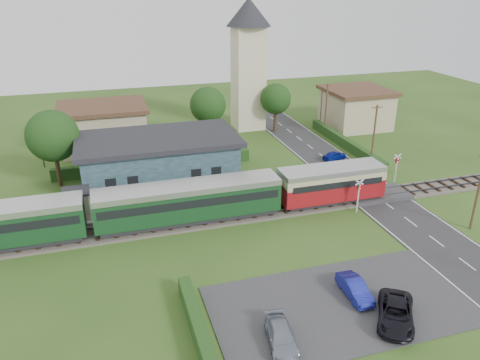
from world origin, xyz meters
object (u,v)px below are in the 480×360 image
object	(u,v)px
church_tower	(248,55)
car_park_silver	(281,337)
crossing_signal_far	(397,164)
pedestrian_near	(260,185)
equipment_hut	(77,203)
station_building	(159,161)
crossing_signal_near	(359,191)
car_park_blue	(355,289)
car_on_road	(334,156)
pedestrian_far	(106,206)
house_east	(356,108)
train	(152,206)
house_west	(104,126)
car_park_dark	(396,313)

from	to	relation	value
church_tower	car_park_silver	bearing A→B (deg)	-105.26
crossing_signal_far	pedestrian_near	bearing A→B (deg)	176.55
equipment_hut	station_building	xyz separation A→B (m)	(8.00, 5.79, 0.95)
crossing_signal_near	car_park_blue	size ratio (longest dim) A/B	0.92
car_on_road	pedestrian_far	xyz separation A→B (m)	(-26.41, -7.52, 0.72)
car_park_silver	church_tower	bearing A→B (deg)	83.81
equipment_hut	house_east	size ratio (longest dim) A/B	0.29
train	house_east	xyz separation A→B (m)	(31.90, 22.00, 0.62)
car_on_road	house_east	bearing A→B (deg)	-56.35
crossing_signal_near	pedestrian_near	world-z (taller)	crossing_signal_near
station_building	house_west	world-z (taller)	house_west
church_tower	house_east	size ratio (longest dim) A/B	2.00
crossing_signal_near	car_park_dark	size ratio (longest dim) A/B	0.72
crossing_signal_near	car_park_silver	xyz separation A→B (m)	(-12.94, -13.88, -1.51)
church_tower	house_east	world-z (taller)	church_tower
car_park_blue	equipment_hut	bearing A→B (deg)	138.81
equipment_hut	house_west	size ratio (longest dim) A/B	0.24
car_park_silver	crossing_signal_near	bearing A→B (deg)	56.09
station_building	car_park_blue	bearing A→B (deg)	-66.28
equipment_hut	pedestrian_far	size ratio (longest dim) A/B	1.51
house_west	car_park_dark	size ratio (longest dim) A/B	2.36
car_park_blue	pedestrian_far	xyz separation A→B (m)	(-15.54, 16.30, 0.62)
pedestrian_far	car_park_dark	bearing A→B (deg)	-135.37
equipment_hut	crossing_signal_far	xyz separation A→B (m)	(31.60, -0.81, 0.39)
train	house_east	bearing A→B (deg)	34.59
house_east	pedestrian_far	world-z (taller)	house_east
house_west	equipment_hut	bearing A→B (deg)	-98.62
car_park_blue	car_park_dark	distance (m)	3.24
equipment_hut	car_park_dark	size ratio (longest dim) A/B	0.56
crossing_signal_near	pedestrian_far	bearing A→B (deg)	166.63
equipment_hut	church_tower	distance (m)	33.48
train	crossing_signal_far	distance (m)	25.62
station_building	pedestrian_near	bearing A→B (deg)	-32.71
church_tower	car_on_road	world-z (taller)	church_tower
crossing_signal_near	crossing_signal_far	size ratio (longest dim) A/B	1.00
house_east	car_park_dark	distance (m)	42.99
crossing_signal_far	car_park_silver	world-z (taller)	crossing_signal_far
crossing_signal_far	pedestrian_far	distance (m)	29.29
car_park_blue	pedestrian_far	bearing A→B (deg)	135.44
house_west	house_east	bearing A→B (deg)	-1.64
house_west	car_park_blue	world-z (taller)	house_west
equipment_hut	pedestrian_far	xyz separation A→B (m)	(2.33, -0.36, -0.45)
station_building	car_park_blue	distance (m)	24.61
crossing_signal_far	car_park_silver	xyz separation A→B (m)	(-20.14, -18.68, -1.51)
house_west	crossing_signal_near	size ratio (longest dim) A/B	3.30
pedestrian_near	train	bearing A→B (deg)	14.06
car_park_silver	pedestrian_near	size ratio (longest dim) A/B	2.11
station_building	pedestrian_far	bearing A→B (deg)	-132.67
train	car_park_dark	bearing A→B (deg)	-51.99
train	house_east	distance (m)	38.76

